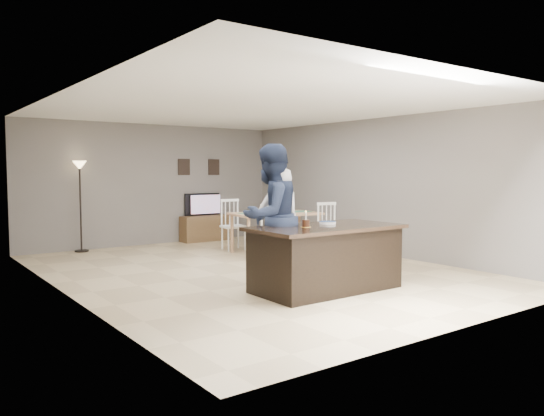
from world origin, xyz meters
TOP-DOWN VIEW (x-y plane):
  - floor at (0.00, 0.00)m, footprint 8.00×8.00m
  - room_shell at (0.00, 0.00)m, footprint 8.00×8.00m
  - kitchen_island at (0.00, -1.80)m, footprint 2.15×1.10m
  - tv_console at (1.20, 3.77)m, footprint 1.20×0.40m
  - television at (1.20, 3.84)m, footprint 0.91×0.12m
  - tv_screen_glow at (1.20, 3.76)m, footprint 0.78×0.00m
  - picture_frames at (1.15, 3.98)m, footprint 1.10×0.02m
  - doorway at (-2.99, -2.30)m, footprint 0.00×2.10m
  - woman at (-0.40, -1.25)m, footprint 0.70×0.55m
  - man at (-0.55, -1.25)m, footprint 1.14×0.98m
  - birthday_cake at (-0.34, -1.77)m, footprint 0.14×0.14m
  - plate_stack at (0.19, -1.63)m, footprint 0.24×0.24m
  - dining_table at (1.44, 1.32)m, footprint 1.94×2.19m
  - floor_lamp at (-1.69, 3.79)m, footprint 0.28×0.28m

SIDE VIEW (x-z plane):
  - floor at x=0.00m, z-range 0.00..0.00m
  - tv_console at x=1.20m, z-range 0.00..0.60m
  - kitchen_island at x=0.00m, z-range 0.00..0.90m
  - dining_table at x=1.44m, z-range 0.15..1.21m
  - woman at x=-0.40m, z-range 0.00..1.70m
  - television at x=1.20m, z-range 0.60..1.13m
  - tv_screen_glow at x=1.20m, z-range 0.48..1.26m
  - plate_stack at x=0.19m, z-range 0.90..0.94m
  - birthday_cake at x=-0.34m, z-range 0.84..1.06m
  - man at x=-0.55m, z-range 0.00..2.04m
  - doorway at x=-2.99m, z-range -0.07..2.58m
  - floor_lamp at x=-1.69m, z-range 0.51..2.37m
  - room_shell at x=0.00m, z-range -2.32..5.68m
  - picture_frames at x=1.15m, z-range 1.56..1.94m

